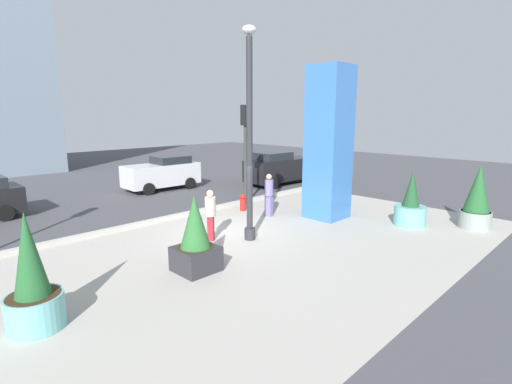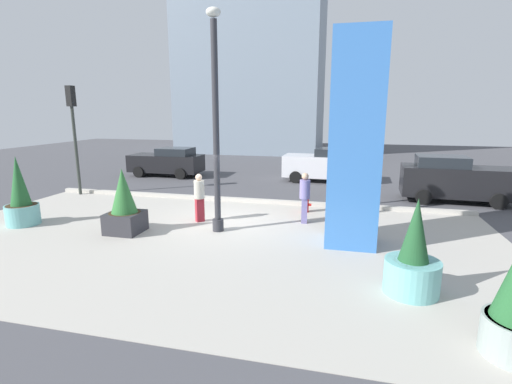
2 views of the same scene
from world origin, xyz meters
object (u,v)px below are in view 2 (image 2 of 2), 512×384
pedestrian_by_curb (199,195)px  traffic_light_corner (73,123)px  pedestrian_crossing (305,195)px  potted_plant_mid_plaza (124,205)px  fire_hydrant (306,203)px  art_pillar_blue (355,142)px  potted_plant_curbside (413,261)px  potted_plant_by_pillar (21,199)px  car_far_lane (455,179)px  lamp_post (216,129)px  traffic_light_far_side (333,132)px  car_curb_west (323,165)px  car_curb_east (167,162)px

pedestrian_by_curb → traffic_light_corner: bearing=158.5°
pedestrian_crossing → pedestrian_by_curb: size_ratio=1.04×
potted_plant_mid_plaza → traffic_light_corner: 7.33m
fire_hydrant → art_pillar_blue: bearing=-62.1°
potted_plant_curbside → pedestrian_by_curb: 7.53m
potted_plant_by_pillar → art_pillar_blue: bearing=4.0°
fire_hydrant → pedestrian_crossing: bearing=-85.3°
pedestrian_crossing → pedestrian_by_curb: 3.66m
car_far_lane → pedestrian_by_curb: (-9.46, -5.37, -0.03)m
lamp_post → traffic_light_corner: size_ratio=1.38×
traffic_light_far_side → traffic_light_corner: size_ratio=0.92×
traffic_light_far_side → car_far_lane: size_ratio=1.00×
car_curb_west → potted_plant_by_pillar: bearing=-131.5°
car_curb_west → traffic_light_far_side: bearing=-82.9°
potted_plant_by_pillar → traffic_light_corner: size_ratio=0.48×
art_pillar_blue → traffic_light_corner: art_pillar_blue is taller
art_pillar_blue → pedestrian_by_curb: (-5.15, 1.02, -2.04)m
potted_plant_by_pillar → traffic_light_far_side: size_ratio=0.52×
lamp_post → potted_plant_curbside: size_ratio=3.23×
traffic_light_far_side → pedestrian_by_curb: bearing=-146.1°
pedestrian_crossing → car_far_lane: bearing=38.4°
lamp_post → pedestrian_crossing: lamp_post is taller
pedestrian_by_curb → traffic_light_far_side: bearing=33.9°
potted_plant_curbside → traffic_light_corner: 15.34m
lamp_post → traffic_light_far_side: 5.11m
traffic_light_far_side → car_curb_east: 11.52m
potted_plant_mid_plaza → pedestrian_by_curb: 2.53m
car_curb_east → art_pillar_blue: bearing=-41.8°
art_pillar_blue → potted_plant_curbside: bearing=-66.4°
car_curb_east → pedestrian_crossing: pedestrian_crossing is taller
car_far_lane → potted_plant_mid_plaza: bearing=-148.0°
potted_plant_by_pillar → car_curb_east: (0.28, 10.26, -0.05)m
lamp_post → art_pillar_blue: bearing=-2.3°
potted_plant_mid_plaza → potted_plant_curbside: potted_plant_curbside is taller
lamp_post → potted_plant_by_pillar: bearing=-172.2°
fire_hydrant → car_far_lane: 6.82m
pedestrian_crossing → car_curb_east: bearing=139.5°
traffic_light_far_side → car_curb_west: size_ratio=1.10×
potted_plant_mid_plaza → traffic_light_far_side: bearing=36.7°
art_pillar_blue → potted_plant_curbside: (1.27, -2.90, -2.25)m
potted_plant_by_pillar → car_curb_west: (9.41, 10.63, 0.02)m
lamp_post → car_far_lane: size_ratio=1.50×
potted_plant_by_pillar → pedestrian_by_curb: size_ratio=1.39×
lamp_post → car_curb_east: size_ratio=1.58×
fire_hydrant → traffic_light_far_side: 2.94m
traffic_light_corner → pedestrian_crossing: (10.71, -2.08, -2.32)m
pedestrian_crossing → pedestrian_by_curb: (-3.59, -0.72, -0.04)m
traffic_light_corner → pedestrian_by_curb: bearing=-21.5°
car_curb_west → car_curb_east: car_curb_west is taller
art_pillar_blue → fire_hydrant: 4.44m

